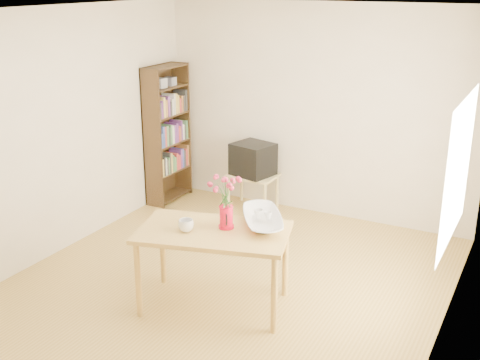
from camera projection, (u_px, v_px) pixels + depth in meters
The scene contains 11 objects.
room at pixel (228, 158), 5.45m from camera, with size 4.50×4.50×4.50m.
table at pixel (214, 239), 5.32m from camera, with size 1.48×1.08×0.75m.
tv_stand at pixel (253, 180), 7.72m from camera, with size 0.60×0.45×0.46m.
bookshelf at pixel (168, 139), 7.90m from camera, with size 0.28×0.70×1.80m.
pitcher at pixel (226, 218), 5.31m from camera, with size 0.14×0.20×0.21m.
flowers at pixel (226, 189), 5.22m from camera, with size 0.24×0.24×0.33m, color #E53660, non-canonical shape.
mug at pixel (186, 225), 5.26m from camera, with size 0.14×0.14×0.11m, color white.
bowl at pixel (263, 199), 5.36m from camera, with size 0.50×0.50×0.47m, color white.
teacup_a at pixel (259, 203), 5.39m from camera, with size 0.08×0.08×0.07m, color white.
teacup_b at pixel (268, 204), 5.38m from camera, with size 0.06×0.06×0.06m, color white.
television at pixel (253, 159), 7.64m from camera, with size 0.56×0.53×0.41m.
Camera 1 is at (2.58, -4.56, 2.88)m, focal length 45.00 mm.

